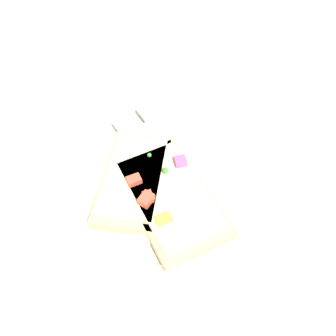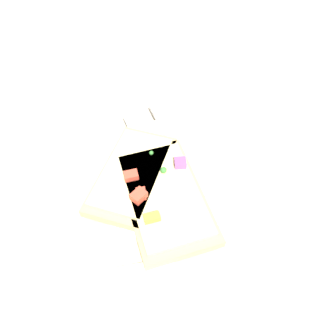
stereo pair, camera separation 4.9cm
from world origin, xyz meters
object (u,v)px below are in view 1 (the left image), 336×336
object	(u,v)px
fork	(148,168)
pizza_slice_corner	(134,177)
knife	(165,139)
napkin	(180,315)
pizza_slice_main	(170,196)
plate	(168,174)

from	to	relation	value
fork	pizza_slice_corner	distance (m)	0.03
knife	napkin	distance (m)	0.27
fork	pizza_slice_main	size ratio (longest dim) A/B	1.09
plate	pizza_slice_main	size ratio (longest dim) A/B	1.17
plate	knife	size ratio (longest dim) A/B	1.10
napkin	fork	bearing A→B (deg)	171.85
fork	pizza_slice_main	world-z (taller)	pizza_slice_main
knife	pizza_slice_corner	xyz separation A→B (m)	(0.06, -0.07, 0.01)
plate	napkin	size ratio (longest dim) A/B	1.78
knife	pizza_slice_corner	world-z (taller)	pizza_slice_corner
napkin	pizza_slice_corner	bearing A→B (deg)	179.17
plate	napkin	distance (m)	0.20
fork	pizza_slice_main	bearing A→B (deg)	-0.39
fork	pizza_slice_main	xyz separation A→B (m)	(0.06, 0.01, 0.01)
plate	pizza_slice_main	distance (m)	0.05
fork	pizza_slice_corner	world-z (taller)	pizza_slice_corner
pizza_slice_corner	napkin	world-z (taller)	pizza_slice_corner
plate	knife	xyz separation A→B (m)	(-0.06, 0.02, 0.01)
fork	napkin	bearing A→B (deg)	-18.76
plate	fork	distance (m)	0.03
knife	napkin	world-z (taller)	knife
knife	pizza_slice_corner	distance (m)	0.10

